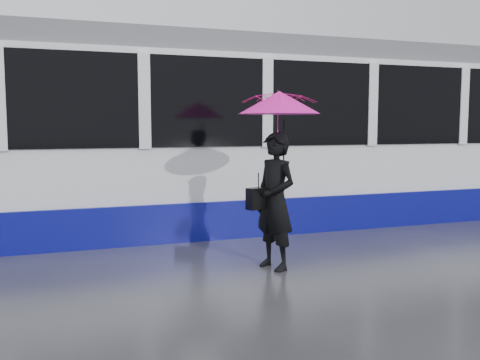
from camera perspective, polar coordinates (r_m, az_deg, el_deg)
name	(u,v)px	position (r m, az deg, el deg)	size (l,w,h in m)	color
ground	(191,263)	(7.28, -5.26, -8.78)	(90.00, 90.00, 0.00)	#2B2B30
rails	(155,228)	(9.66, -9.02, -5.12)	(34.00, 1.51, 0.02)	#3F3D38
tram	(266,136)	(10.11, 2.83, 4.72)	(26.00, 2.56, 3.35)	white
woman	(275,201)	(6.82, 3.75, -2.25)	(0.64, 0.42, 1.75)	black
umbrella	(279,119)	(6.77, 4.20, 6.56)	(1.31, 1.31, 1.18)	#FB1575
handbag	(258,198)	(6.75, 1.97, -1.96)	(0.34, 0.23, 0.45)	black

